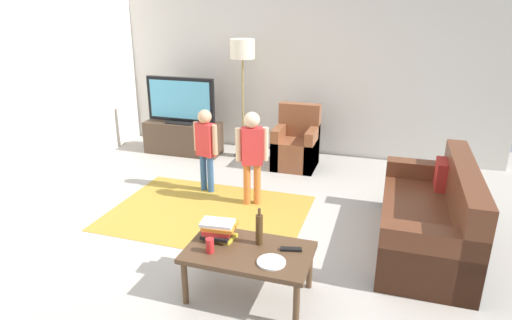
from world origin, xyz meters
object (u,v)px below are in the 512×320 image
Objects in this scene: armchair at (296,146)px; tv at (181,101)px; couch at (433,220)px; plate at (271,262)px; child_center at (252,150)px; floor_lamp at (242,55)px; book_stack at (219,230)px; bottle at (259,229)px; tv_stand at (183,138)px; tv_remote at (291,249)px; soda_can at (210,246)px; coffee_table at (249,255)px; child_near_tv at (206,143)px.

tv is at bearing 179.42° from armchair.
couch is 1.86m from plate.
child_center is (-0.21, -1.43, 0.38)m from armchair.
tv is 0.62× the size of floor_lamp.
book_stack is at bearing -89.88° from armchair.
bottle is (0.56, -1.53, -0.12)m from child_center.
tv is 3.53m from book_stack.
plate is at bearing -80.70° from armchair.
tv_stand is 1.09× the size of tv.
tv is 3.47× the size of bottle.
child_center is at bearing 104.87° from tv_remote.
bottle is at bearing 36.03° from soda_can.
floor_lamp is at bearing 10.26° from tv.
tv reaches higher than plate.
book_stack reaches higher than soda_can.
armchair is 3.09m from coffee_table.
child_center is 3.54× the size of bottle.
plate is at bearing -127.80° from tv_remote.
child_center is (-1.98, 0.40, 0.39)m from couch.
tv is (-0.00, -0.02, 0.60)m from tv_stand.
plate is at bearing -53.83° from tv_stand.
soda_can is 0.50m from plate.
coffee_table is at bearing -18.96° from book_stack.
book_stack is (0.88, -1.74, -0.14)m from child_near_tv.
book_stack reaches higher than coffee_table.
tv_stand is 4.01× the size of book_stack.
coffee_table is 3.34× the size of book_stack.
floor_lamp is (0.95, 0.15, 1.30)m from tv_stand.
tv_remote is at bearing -61.71° from child_center.
tv_remote is (0.62, -0.00, -0.07)m from book_stack.
tv_remote is at bearing -64.51° from floor_lamp.
soda_can is (0.02, -3.20, 0.18)m from armchair.
armchair is 2.84× the size of bottle.
floor_lamp is 1.69m from child_near_tv.
coffee_table is at bearing 23.20° from soda_can.
floor_lamp is (-2.65, 2.01, 1.25)m from couch.
tv is at bearing 152.96° from couch.
plate is at bearing -54.65° from bottle.
coffee_table is at bearing -55.45° from tv_stand.
couch is 1.83m from bottle.
bottle is 1.44× the size of plate.
tv_stand is 3.73m from bottle.
coffee_table is at bearing -139.40° from couch.
couch is 10.59× the size of tv_remote.
armchair reaches higher than bottle.
coffee_table is (-1.46, -1.25, 0.08)m from couch.
couch is at bearing 38.25° from soda_can.
child_center is at bearing -98.42° from armchair.
tv is 3.71m from bottle.
book_stack is at bearing -74.24° from floor_lamp.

